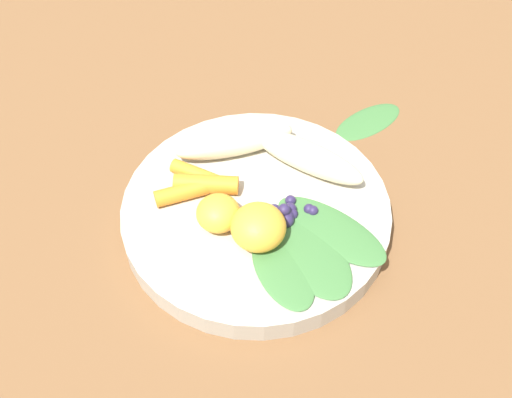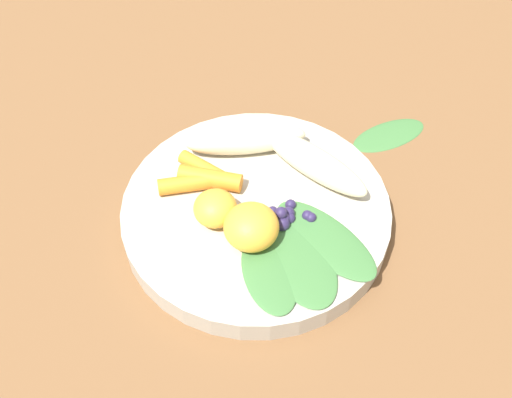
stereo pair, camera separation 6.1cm
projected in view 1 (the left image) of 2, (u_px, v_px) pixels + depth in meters
name	position (u px, v px, depth m)	size (l,w,h in m)	color
ground_plane	(256.00, 221.00, 0.64)	(2.40, 2.40, 0.00)	brown
bowl	(256.00, 213.00, 0.63)	(0.27, 0.27, 0.03)	#B2AD9E
banana_peeled_left	(234.00, 141.00, 0.66)	(0.13, 0.03, 0.03)	beige
banana_peeled_right	(307.00, 156.00, 0.64)	(0.13, 0.03, 0.03)	beige
orange_segment_near	(258.00, 227.00, 0.58)	(0.05, 0.05, 0.04)	#F4A833
orange_segment_far	(218.00, 213.00, 0.59)	(0.04, 0.04, 0.03)	#F4A833
carrot_front	(200.00, 175.00, 0.64)	(0.01, 0.01, 0.06)	orange
carrot_mid_left	(206.00, 184.00, 0.63)	(0.02, 0.02, 0.06)	orange
carrot_mid_right	(181.00, 193.00, 0.62)	(0.02, 0.02, 0.05)	orange
blueberry_pile	(288.00, 215.00, 0.60)	(0.05, 0.05, 0.02)	#2D234C
kale_leaf_left	(283.00, 270.00, 0.57)	(0.09, 0.05, 0.01)	#3D7038
kale_leaf_right	(310.00, 254.00, 0.58)	(0.11, 0.06, 0.01)	#3D7038
kale_leaf_rear	(331.00, 230.00, 0.60)	(0.12, 0.05, 0.01)	#3D7038
kale_leaf_stray	(368.00, 120.00, 0.73)	(0.09, 0.04, 0.01)	#3D7038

